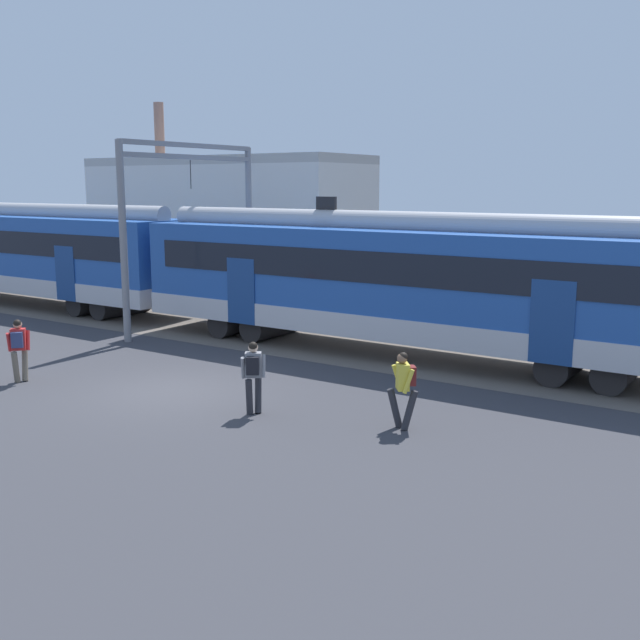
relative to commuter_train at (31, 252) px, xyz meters
The scene contains 8 objects.
ground_plane 16.45m from the commuter_train, 24.39° to the right, with size 160.00×160.00×0.00m, color #38383D.
track_bed 7.17m from the commuter_train, ahead, with size 80.00×4.40×0.01m, color #605951.
commuter_train is the anchor object (origin of this frame).
pedestrian_red 13.84m from the commuter_train, 37.02° to the right, with size 0.50×0.68×1.67m.
pedestrian_grey 19.22m from the commuter_train, 21.68° to the right, with size 0.51×0.71×1.67m.
pedestrian_yellow 22.00m from the commuter_train, 16.22° to the right, with size 0.70×0.51×1.67m.
catenary_gantry 9.61m from the commuter_train, ahead, with size 0.24×6.64×6.53m.
background_building 9.14m from the commuter_train, 65.38° to the left, with size 14.31×5.00×9.20m.
Camera 1 is at (13.22, -12.99, 5.09)m, focal length 42.00 mm.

